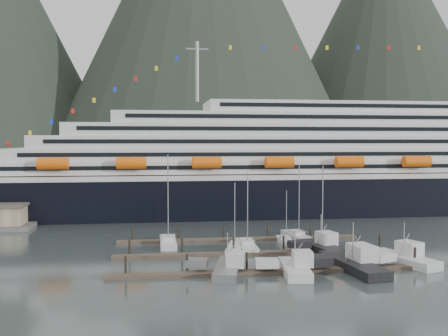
{
  "coord_description": "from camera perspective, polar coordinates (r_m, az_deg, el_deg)",
  "views": [
    {
      "loc": [
        -21.98,
        -85.82,
        19.84
      ],
      "look_at": [
        -7.25,
        22.0,
        14.14
      ],
      "focal_mm": 42.0,
      "sensor_mm": 36.0,
      "label": 1
    }
  ],
  "objects": [
    {
      "name": "ground",
      "position": [
        90.78,
        6.52,
        -9.64
      ],
      "size": [
        1600.0,
        1600.0,
        0.0
      ],
      "primitive_type": "plane",
      "color": "#455251",
      "rests_on": "ground"
    },
    {
      "name": "mountains",
      "position": [
        693.48,
        -1.5,
        14.95
      ],
      "size": [
        870.0,
        440.0,
        420.0
      ],
      "color": "black",
      "rests_on": "ground"
    },
    {
      "name": "cruise_ship",
      "position": [
        150.26,
        12.48,
        -0.05
      ],
      "size": [
        210.0,
        30.4,
        50.3
      ],
      "color": "black",
      "rests_on": "ground"
    },
    {
      "name": "dock_near",
      "position": [
        80.18,
        4.83,
        -11.11
      ],
      "size": [
        48.18,
        2.28,
        3.2
      ],
      "color": "#47382D",
      "rests_on": "ground"
    },
    {
      "name": "dock_mid",
      "position": [
        92.58,
        3.05,
        -9.19
      ],
      "size": [
        48.18,
        2.28,
        3.2
      ],
      "color": "#47382D",
      "rests_on": "ground"
    },
    {
      "name": "dock_far",
      "position": [
        105.12,
        1.71,
        -7.71
      ],
      "size": [
        48.18,
        2.28,
        3.2
      ],
      "color": "#47382D",
      "rests_on": "ground"
    },
    {
      "name": "sailboat_b",
      "position": [
        95.47,
        1.24,
        -8.74
      ],
      "size": [
        5.1,
        10.36,
        12.83
      ],
      "rotation": [
        0.0,
        0.0,
        1.31
      ],
      "color": "silver",
      "rests_on": "ground"
    },
    {
      "name": "sailboat_c",
      "position": [
        96.92,
        2.48,
        -8.55
      ],
      "size": [
        3.36,
        11.02,
        14.87
      ],
      "rotation": [
        0.0,
        0.0,
        1.54
      ],
      "color": "silver",
      "rests_on": "ground"
    },
    {
      "name": "sailboat_d",
      "position": [
        103.95,
        10.64,
        -7.81
      ],
      "size": [
        6.85,
        12.93,
        15.65
      ],
      "rotation": [
        0.0,
        0.0,
        1.25
      ],
      "color": "silver",
      "rests_on": "ground"
    },
    {
      "name": "sailboat_e",
      "position": [
        101.07,
        -6.1,
        -8.07
      ],
      "size": [
        2.98,
        11.33,
        17.77
      ],
      "rotation": [
        0.0,
        0.0,
        1.57
      ],
      "color": "silver",
      "rests_on": "ground"
    },
    {
      "name": "sailboat_f",
      "position": [
        103.42,
        6.69,
        -7.86
      ],
      "size": [
        2.34,
        7.69,
        10.59
      ],
      "rotation": [
        0.0,
        0.0,
        1.55
      ],
      "color": "silver",
      "rests_on": "ground"
    },
    {
      "name": "sailboat_g",
      "position": [
        107.97,
        7.92,
        -7.38
      ],
      "size": [
        4.07,
        11.16,
        15.41
      ],
      "rotation": [
        0.0,
        0.0,
        1.7
      ],
      "color": "silver",
      "rests_on": "ground"
    },
    {
      "name": "trawler_a",
      "position": [
        79.66,
        0.28,
        -10.78
      ],
      "size": [
        9.39,
        12.63,
        6.68
      ],
      "rotation": [
        0.0,
        0.0,
        1.34
      ],
      "color": "#929598",
      "rests_on": "ground"
    },
    {
      "name": "trawler_b",
      "position": [
        80.09,
        7.64,
        -10.7
      ],
      "size": [
        8.69,
        11.39,
        7.18
      ],
      "rotation": [
        0.0,
        0.0,
        1.45
      ],
      "color": "silver",
      "rests_on": "ground"
    },
    {
      "name": "trawler_c",
      "position": [
        83.95,
        13.71,
        -10.06
      ],
      "size": [
        11.5,
        16.15,
        8.08
      ],
      "rotation": [
        0.0,
        0.0,
        1.71
      ],
      "color": "black",
      "rests_on": "ground"
    },
    {
      "name": "trawler_d",
      "position": [
        90.16,
        18.91,
        -9.27
      ],
      "size": [
        10.46,
        12.9,
        7.39
      ],
      "rotation": [
        0.0,
        0.0,
        1.93
      ],
      "color": "silver",
      "rests_on": "ground"
    },
    {
      "name": "trawler_e",
      "position": [
        95.92,
        10.43,
        -8.42
      ],
      "size": [
        9.25,
        11.92,
        7.41
      ],
      "rotation": [
        0.0,
        0.0,
        1.79
      ],
      "color": "black",
      "rests_on": "ground"
    }
  ]
}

